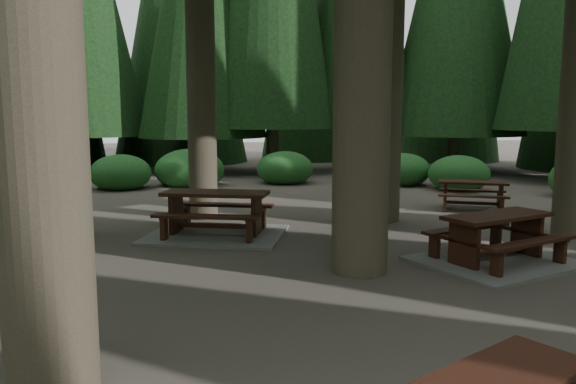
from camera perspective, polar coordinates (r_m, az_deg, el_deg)
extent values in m
plane|color=#4B443D|center=(8.26, 2.19, -8.66)|extent=(80.00, 80.00, 0.00)
cube|color=gray|center=(9.60, 20.33, -6.64)|extent=(2.89, 2.66, 0.05)
cube|color=#351610|center=(9.45, 20.54, -2.29)|extent=(1.97, 1.34, 0.06)
cube|color=#351610|center=(9.89, 17.72, -3.53)|extent=(1.80, 0.91, 0.05)
cube|color=#351610|center=(9.14, 23.42, -4.73)|extent=(1.80, 0.91, 0.05)
cube|color=#351610|center=(8.98, 17.45, -5.26)|extent=(0.28, 0.55, 0.73)
cube|color=#351610|center=(8.96, 17.46, -4.88)|extent=(0.62, 1.40, 0.06)
cube|color=#351610|center=(10.09, 23.07, -4.09)|extent=(0.28, 0.55, 0.73)
cube|color=#351610|center=(10.08, 23.09, -3.75)|extent=(0.62, 1.40, 0.06)
cube|color=#351610|center=(9.56, 20.37, -5.72)|extent=(1.45, 0.64, 0.08)
cube|color=gray|center=(11.07, -7.30, -4.31)|extent=(3.08, 2.78, 0.05)
cube|color=#351610|center=(10.93, -7.38, -0.13)|extent=(2.16, 1.33, 0.07)
cube|color=#351610|center=(11.62, -6.46, -1.31)|extent=(2.01, 0.85, 0.06)
cube|color=#351610|center=(10.34, -8.33, -2.49)|extent=(2.01, 0.85, 0.06)
cube|color=#351610|center=(11.24, -11.30, -2.25)|extent=(0.26, 0.62, 0.81)
cube|color=#351610|center=(11.22, -11.31, -1.91)|extent=(0.56, 1.58, 0.07)
cube|color=#351610|center=(10.81, -3.21, -2.51)|extent=(0.26, 0.62, 0.81)
cube|color=#351610|center=(10.80, -3.21, -2.15)|extent=(0.56, 1.58, 0.07)
cube|color=#351610|center=(11.03, -7.32, -3.41)|extent=(1.63, 0.57, 0.09)
cube|color=#351610|center=(14.62, 18.30, 0.93)|extent=(1.75, 1.26, 0.05)
cube|color=#351610|center=(15.20, 18.19, 0.15)|extent=(1.58, 0.89, 0.05)
cube|color=#351610|center=(14.12, 18.33, -0.42)|extent=(1.58, 0.89, 0.05)
cube|color=#351610|center=(14.66, 15.69, -0.34)|extent=(0.28, 0.48, 0.65)
cube|color=#351610|center=(14.65, 15.70, -0.13)|extent=(0.62, 1.22, 0.05)
cube|color=#351610|center=(14.71, 20.78, -0.54)|extent=(0.28, 0.48, 0.65)
cube|color=#351610|center=(14.70, 20.80, -0.33)|extent=(0.62, 1.22, 0.05)
cube|color=#351610|center=(14.69, 18.21, -1.07)|extent=(1.27, 0.64, 0.07)
cube|color=#351610|center=(4.06, 20.28, -17.60)|extent=(1.63, 1.28, 0.05)
ellipsoid|color=#266221|center=(18.38, 16.95, 1.46)|extent=(1.90, 1.90, 1.17)
ellipsoid|color=#266221|center=(19.23, 11.57, 1.91)|extent=(1.84, 1.84, 1.13)
ellipsoid|color=#266221|center=(19.33, -0.32, 2.10)|extent=(1.95, 1.95, 1.20)
ellipsoid|color=#266221|center=(19.09, -9.95, 1.91)|extent=(2.31, 2.31, 1.42)
ellipsoid|color=#266221|center=(18.62, -16.64, 1.55)|extent=(1.93, 1.93, 1.19)
ellipsoid|color=#266221|center=(17.85, -26.95, 0.76)|extent=(2.15, 2.15, 1.32)
cone|color=black|center=(30.47, 2.47, 18.71)|extent=(5.34, 5.34, 16.14)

